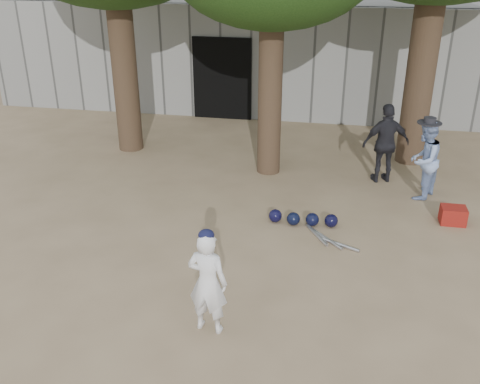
% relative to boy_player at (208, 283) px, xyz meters
% --- Properties ---
extents(ground, '(70.00, 70.00, 0.00)m').
position_rel_boy_player_xyz_m(ground, '(-0.60, 1.07, -0.68)').
color(ground, '#937C5E').
rests_on(ground, ground).
extents(boy_player, '(0.54, 0.39, 1.37)m').
position_rel_boy_player_xyz_m(boy_player, '(0.00, 0.00, 0.00)').
color(boy_player, white).
rests_on(boy_player, ground).
extents(spectator_blue, '(0.84, 0.91, 1.50)m').
position_rel_boy_player_xyz_m(spectator_blue, '(3.01, 4.53, 0.07)').
color(spectator_blue, '#8AA4D6').
rests_on(spectator_blue, ground).
extents(spectator_dark, '(1.01, 0.65, 1.61)m').
position_rel_boy_player_xyz_m(spectator_dark, '(2.35, 5.19, 0.12)').
color(spectator_dark, black).
rests_on(spectator_dark, ground).
extents(red_bag, '(0.42, 0.32, 0.30)m').
position_rel_boy_player_xyz_m(red_bag, '(3.46, 3.53, -0.53)').
color(red_bag, maroon).
rests_on(red_bag, ground).
extents(back_building, '(16.00, 5.24, 3.00)m').
position_rel_boy_player_xyz_m(back_building, '(-0.60, 11.40, 0.82)').
color(back_building, gray).
rests_on(back_building, ground).
extents(helmet_row, '(1.19, 0.29, 0.23)m').
position_rel_boy_player_xyz_m(helmet_row, '(0.92, 2.98, -0.57)').
color(helmet_row, black).
rests_on(helmet_row, ground).
extents(bat_pile, '(0.90, 0.75, 0.06)m').
position_rel_boy_player_xyz_m(bat_pile, '(1.37, 2.49, -0.66)').
color(bat_pile, '#ADACB3').
rests_on(bat_pile, ground).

